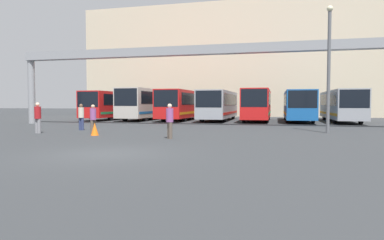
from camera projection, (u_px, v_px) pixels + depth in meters
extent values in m
plane|color=#2D3033|center=(105.00, 154.00, 12.21)|extent=(200.00, 200.00, 0.00)
cube|color=beige|center=(238.00, 63.00, 52.87)|extent=(45.02, 12.00, 16.01)
cylinder|color=gray|center=(32.00, 92.00, 30.65)|extent=(0.60, 0.60, 5.62)
cube|color=gray|center=(199.00, 50.00, 26.80)|extent=(31.45, 0.80, 0.70)
cube|color=red|center=(116.00, 104.00, 39.54)|extent=(2.47, 12.36, 2.73)
cube|color=black|center=(88.00, 99.00, 33.55)|extent=(2.27, 0.06, 1.53)
cube|color=black|center=(116.00, 100.00, 39.52)|extent=(2.50, 10.50, 1.14)
cube|color=#268C4C|center=(116.00, 112.00, 39.59)|extent=(2.50, 11.74, 0.24)
cylinder|color=black|center=(92.00, 116.00, 36.51)|extent=(0.28, 1.03, 1.03)
cylinder|color=black|center=(111.00, 116.00, 35.99)|extent=(0.28, 1.03, 1.03)
cylinder|color=black|center=(121.00, 114.00, 43.21)|extent=(0.28, 1.03, 1.03)
cylinder|color=black|center=(137.00, 114.00, 42.70)|extent=(0.28, 1.03, 1.03)
cube|color=beige|center=(146.00, 103.00, 37.56)|extent=(2.57, 10.27, 3.00)
cube|color=black|center=(126.00, 97.00, 32.57)|extent=(2.37, 0.06, 1.68)
cube|color=black|center=(145.00, 98.00, 37.53)|extent=(2.60, 8.73, 1.26)
cube|color=#1966B2|center=(146.00, 112.00, 37.61)|extent=(2.60, 9.76, 0.24)
cylinder|color=black|center=(125.00, 116.00, 35.11)|extent=(0.28, 1.06, 1.06)
cylinder|color=black|center=(145.00, 116.00, 34.56)|extent=(0.28, 1.06, 1.06)
cylinder|color=black|center=(146.00, 114.00, 40.68)|extent=(0.28, 1.06, 1.06)
cylinder|color=black|center=(164.00, 114.00, 40.14)|extent=(0.28, 1.06, 1.06)
cube|color=red|center=(183.00, 104.00, 37.36)|extent=(2.56, 11.85, 2.82)
cube|color=black|center=(166.00, 98.00, 31.61)|extent=(2.36, 0.06, 1.58)
cube|color=black|center=(183.00, 99.00, 37.34)|extent=(2.59, 10.07, 1.18)
cube|color=orange|center=(183.00, 112.00, 37.41)|extent=(2.59, 11.26, 0.24)
cylinder|color=black|center=(163.00, 117.00, 34.48)|extent=(0.28, 0.92, 0.92)
cylinder|color=black|center=(185.00, 117.00, 33.94)|extent=(0.28, 0.92, 0.92)
cylinder|color=black|center=(181.00, 115.00, 40.91)|extent=(0.28, 0.92, 0.92)
cylinder|color=black|center=(199.00, 115.00, 40.37)|extent=(0.28, 0.92, 0.92)
cube|color=#999EA5|center=(219.00, 104.00, 36.19)|extent=(2.59, 11.42, 2.72)
cube|color=black|center=(208.00, 99.00, 30.65)|extent=(2.39, 0.06, 1.52)
cube|color=black|center=(219.00, 100.00, 36.16)|extent=(2.62, 9.71, 1.14)
cube|color=red|center=(219.00, 113.00, 36.23)|extent=(2.62, 10.85, 0.24)
cylinder|color=black|center=(202.00, 117.00, 33.42)|extent=(0.28, 1.03, 1.03)
cylinder|color=black|center=(225.00, 117.00, 32.87)|extent=(0.28, 1.03, 1.03)
cylinder|color=black|center=(214.00, 115.00, 39.62)|extent=(0.28, 1.03, 1.03)
cylinder|color=black|center=(233.00, 115.00, 39.07)|extent=(0.28, 1.03, 1.03)
cube|color=red|center=(257.00, 104.00, 35.07)|extent=(2.47, 11.11, 2.82)
cube|color=black|center=(254.00, 98.00, 29.68)|extent=(2.27, 0.06, 1.58)
cube|color=black|center=(257.00, 99.00, 35.04)|extent=(2.50, 9.44, 1.19)
cube|color=#268C4C|center=(257.00, 113.00, 35.11)|extent=(2.50, 10.55, 0.24)
cylinder|color=black|center=(244.00, 117.00, 32.37)|extent=(0.28, 1.03, 1.03)
cylinder|color=black|center=(267.00, 117.00, 31.85)|extent=(0.28, 1.03, 1.03)
cylinder|color=black|center=(249.00, 115.00, 38.40)|extent=(0.28, 1.03, 1.03)
cylinder|color=black|center=(269.00, 115.00, 37.89)|extent=(0.28, 1.03, 1.03)
cube|color=#1959A5|center=(298.00, 105.00, 34.60)|extent=(2.57, 12.13, 2.66)
cube|color=black|center=(303.00, 99.00, 28.72)|extent=(2.36, 0.06, 1.49)
cube|color=black|center=(298.00, 100.00, 34.58)|extent=(2.60, 10.31, 1.12)
cube|color=orange|center=(298.00, 113.00, 34.64)|extent=(2.60, 11.53, 0.24)
cylinder|color=black|center=(287.00, 118.00, 31.64)|extent=(0.28, 0.96, 0.96)
cylinder|color=black|center=(313.00, 118.00, 31.09)|extent=(0.28, 0.96, 0.96)
cylinder|color=black|center=(286.00, 115.00, 38.22)|extent=(0.28, 0.96, 0.96)
cylinder|color=black|center=(307.00, 115.00, 37.68)|extent=(0.28, 0.96, 0.96)
cube|color=#999EA5|center=(341.00, 105.00, 33.59)|extent=(2.49, 12.04, 2.69)
cube|color=black|center=(354.00, 99.00, 27.75)|extent=(2.29, 0.06, 1.51)
cube|color=black|center=(341.00, 100.00, 33.56)|extent=(2.52, 10.23, 1.13)
cube|color=orange|center=(341.00, 113.00, 33.63)|extent=(2.52, 11.44, 0.24)
cylinder|color=black|center=(334.00, 118.00, 30.64)|extent=(0.28, 1.03, 1.03)
cylinder|color=black|center=(361.00, 118.00, 30.12)|extent=(0.28, 1.03, 1.03)
cylinder|color=black|center=(324.00, 115.00, 37.17)|extent=(0.28, 1.03, 1.03)
cylinder|color=black|center=(346.00, 115.00, 36.65)|extent=(0.28, 1.03, 1.03)
cylinder|color=navy|center=(80.00, 124.00, 23.09)|extent=(0.19, 0.19, 0.84)
cylinder|color=navy|center=(82.00, 124.00, 23.05)|extent=(0.19, 0.19, 0.84)
cylinder|color=beige|center=(81.00, 113.00, 23.03)|extent=(0.37, 0.37, 0.70)
sphere|color=brown|center=(81.00, 106.00, 23.01)|extent=(0.23, 0.23, 0.23)
cylinder|color=brown|center=(170.00, 131.00, 17.37)|extent=(0.19, 0.19, 0.85)
cylinder|color=brown|center=(169.00, 130.00, 17.51)|extent=(0.19, 0.19, 0.85)
cylinder|color=#8C4C8C|center=(170.00, 115.00, 17.40)|extent=(0.37, 0.37, 0.71)
sphere|color=beige|center=(170.00, 106.00, 17.38)|extent=(0.23, 0.23, 0.23)
cylinder|color=brown|center=(92.00, 127.00, 20.27)|extent=(0.19, 0.19, 0.82)
cylinder|color=brown|center=(94.00, 127.00, 20.39)|extent=(0.19, 0.19, 0.82)
cylinder|color=#8C4C8C|center=(93.00, 114.00, 20.29)|extent=(0.36, 0.36, 0.69)
sphere|color=tan|center=(93.00, 106.00, 20.27)|extent=(0.22, 0.22, 0.22)
cylinder|color=gray|center=(37.00, 126.00, 20.73)|extent=(0.20, 0.20, 0.88)
cylinder|color=gray|center=(39.00, 126.00, 20.68)|extent=(0.20, 0.20, 0.88)
cylinder|color=#A5191E|center=(38.00, 113.00, 20.67)|extent=(0.39, 0.39, 0.74)
sphere|color=beige|center=(37.00, 105.00, 20.64)|extent=(0.24, 0.24, 0.24)
cone|color=orange|center=(95.00, 129.00, 19.25)|extent=(0.44, 0.44, 0.71)
cylinder|color=#595B60|center=(329.00, 73.00, 20.68)|extent=(0.20, 0.20, 7.34)
sphere|color=beige|center=(330.00, 9.00, 20.49)|extent=(0.36, 0.36, 0.36)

